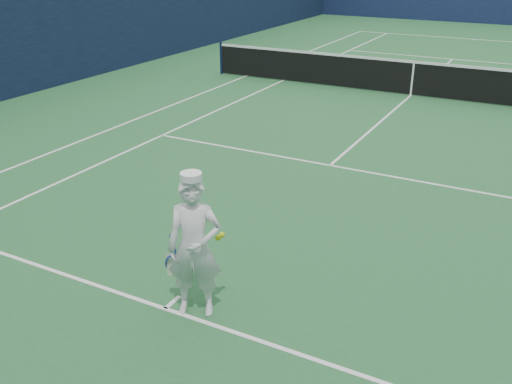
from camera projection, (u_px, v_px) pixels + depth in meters
ground at (411, 96)px, 16.50m from camera, size 80.00×80.00×0.00m
court_markings at (411, 96)px, 16.50m from camera, size 11.03×23.83×0.01m
windscreen_fence at (418, 24)px, 15.70m from camera, size 20.12×36.12×4.00m
tennis_net at (413, 77)px, 16.28m from camera, size 12.88×0.09×1.07m
tennis_player at (194, 247)px, 6.52m from camera, size 0.86×0.63×1.79m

